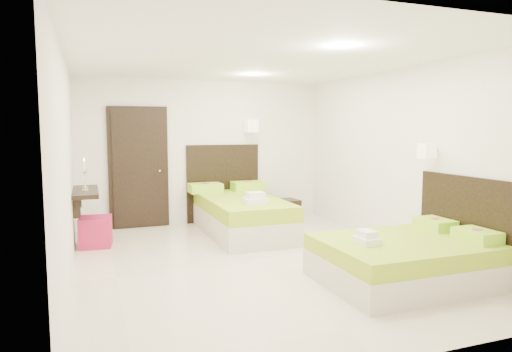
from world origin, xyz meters
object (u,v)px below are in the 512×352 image
object	(u,v)px
bed_single	(240,212)
ottoman	(96,232)
bed_double	(411,257)
nightstand	(285,211)

from	to	relation	value
bed_single	ottoman	world-z (taller)	bed_single
bed_single	bed_double	world-z (taller)	bed_single
bed_single	ottoman	xyz separation A→B (m)	(-2.29, -0.13, -0.13)
nightstand	bed_double	bearing A→B (deg)	-97.13
nightstand	ottoman	xyz separation A→B (m)	(-3.33, -0.65, 0.01)
bed_single	nightstand	size ratio (longest dim) A/B	4.84
bed_single	ottoman	distance (m)	2.30
nightstand	ottoman	size ratio (longest dim) A/B	1.07
nightstand	bed_single	bearing A→B (deg)	-160.82
bed_single	nightstand	world-z (taller)	bed_single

